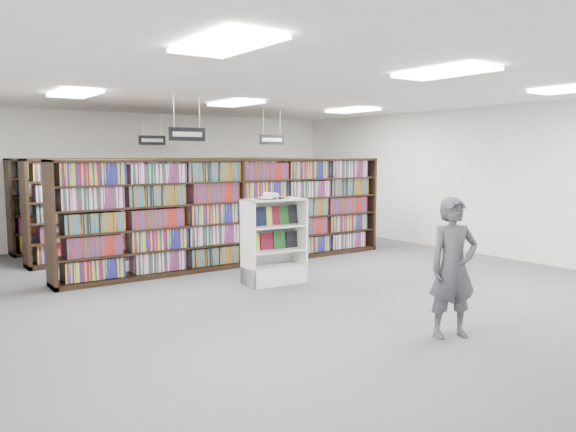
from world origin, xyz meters
TOP-DOWN VIEW (x-y plane):
  - floor at (0.00, 0.00)m, footprint 12.00×12.00m
  - ceiling at (0.00, 0.00)m, footprint 10.00×12.00m
  - wall_back at (0.00, 6.00)m, footprint 10.00×0.10m
  - wall_right at (5.00, 0.00)m, footprint 0.10×12.00m
  - bookshelf_row_near at (0.00, 2.00)m, footprint 7.00×0.60m
  - bookshelf_row_mid at (0.00, 4.00)m, footprint 7.00×0.60m
  - bookshelf_row_far at (0.00, 5.70)m, footprint 7.00×0.60m
  - aisle_sign_left at (-1.50, 1.00)m, footprint 0.65×0.02m
  - aisle_sign_right at (1.50, 3.00)m, footprint 0.65×0.02m
  - aisle_sign_center at (-0.50, 5.00)m, footprint 0.65×0.02m
  - troffer_front_left at (-3.00, -3.00)m, footprint 0.60×1.20m
  - troffer_front_center at (0.00, -3.00)m, footprint 0.60×1.20m
  - troffer_front_right at (3.00, -3.00)m, footprint 0.60×1.20m
  - troffer_back_left at (-3.00, 2.00)m, footprint 0.60×1.20m
  - troffer_back_center at (0.00, 2.00)m, footprint 0.60×1.20m
  - troffer_back_right at (3.00, 2.00)m, footprint 0.60×1.20m
  - endcap_display at (-0.28, 0.29)m, footprint 1.08×0.61m
  - open_book at (-0.35, 0.24)m, footprint 0.60×0.45m
  - shopper at (-0.13, -3.32)m, footprint 0.72×0.60m

SIDE VIEW (x-z plane):
  - floor at x=0.00m, z-range 0.00..0.00m
  - endcap_display at x=-0.28m, z-range -0.23..1.21m
  - shopper at x=-0.13m, z-range 0.00..1.68m
  - bookshelf_row_near at x=0.00m, z-range 0.00..2.10m
  - bookshelf_row_mid at x=0.00m, z-range 0.00..2.10m
  - bookshelf_row_far at x=0.00m, z-range 0.00..2.10m
  - open_book at x=-0.35m, z-range 1.42..1.54m
  - wall_back at x=0.00m, z-range 0.00..3.20m
  - wall_right at x=5.00m, z-range 0.00..3.20m
  - aisle_sign_left at x=-1.50m, z-range 2.13..2.93m
  - aisle_sign_right at x=1.50m, z-range 2.13..2.93m
  - aisle_sign_center at x=-0.50m, z-range 2.13..2.93m
  - troffer_front_left at x=-3.00m, z-range 3.14..3.18m
  - troffer_front_center at x=0.00m, z-range 3.14..3.18m
  - troffer_front_right at x=3.00m, z-range 3.14..3.18m
  - troffer_back_left at x=-3.00m, z-range 3.14..3.18m
  - troffer_back_center at x=0.00m, z-range 3.14..3.18m
  - troffer_back_right at x=3.00m, z-range 3.14..3.18m
  - ceiling at x=0.00m, z-range 3.15..3.25m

